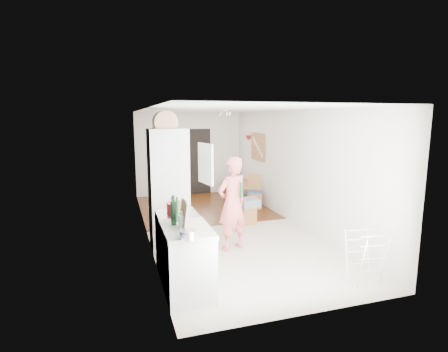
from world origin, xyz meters
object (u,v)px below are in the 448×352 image
person (232,195)px  drying_rack (365,258)px  dining_table (241,193)px  stool (248,215)px  dining_chair (255,192)px

person → drying_rack: (1.38, -1.81, -0.61)m
dining_table → stool: (-0.58, -2.07, -0.02)m
dining_chair → drying_rack: 4.34m
dining_table → drying_rack: 5.22m
dining_chair → stool: dining_chair is taller
dining_chair → drying_rack: dining_chair is taller
person → drying_rack: 2.36m
person → dining_table: 3.76m
person → stool: person is taller
dining_chair → stool: 1.38m
dining_table → stool: 2.15m
person → dining_chair: 2.98m
drying_rack → person: bearing=134.1°
person → dining_table: person is taller
drying_rack → stool: bearing=106.7°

